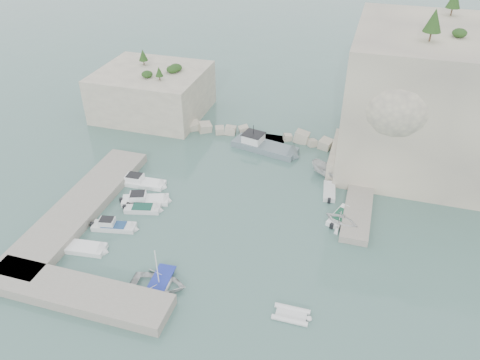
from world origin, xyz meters
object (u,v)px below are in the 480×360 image
(motorboat_c, at_px, (143,211))
(tender_east_d, at_px, (328,177))
(inflatable_dinghy, at_px, (291,316))
(rowboat, at_px, (160,286))
(tender_east_b, at_px, (340,218))
(motorboat_d, at_px, (115,229))
(work_boat, at_px, (265,150))
(motorboat_a, at_px, (142,185))
(motorboat_e, at_px, (86,250))
(tender_east_a, at_px, (341,226))
(motorboat_b, at_px, (146,202))
(tender_east_c, at_px, (329,193))

(motorboat_c, height_order, tender_east_d, tender_east_d)
(inflatable_dinghy, distance_m, tender_east_d, 23.15)
(rowboat, relative_size, tender_east_b, 1.15)
(motorboat_d, relative_size, work_boat, 0.51)
(motorboat_a, bearing_deg, motorboat_e, -93.07)
(inflatable_dinghy, xyz_separation_m, work_boat, (-9.32, 27.55, 0.00))
(tender_east_a, bearing_deg, motorboat_c, 121.08)
(motorboat_c, bearing_deg, tender_east_b, -0.75)
(motorboat_b, bearing_deg, tender_east_a, -13.61)
(tender_east_a, height_order, tender_east_c, tender_east_a)
(inflatable_dinghy, distance_m, tender_east_b, 15.30)
(inflatable_dinghy, bearing_deg, tender_east_c, 87.60)
(motorboat_e, bearing_deg, tender_east_b, 21.13)
(tender_east_c, bearing_deg, work_boat, 44.94)
(tender_east_d, bearing_deg, rowboat, -178.64)
(motorboat_e, bearing_deg, tender_east_d, 37.03)
(motorboat_a, xyz_separation_m, motorboat_e, (-0.10, -12.53, 0.00))
(tender_east_b, bearing_deg, rowboat, 154.85)
(inflatable_dinghy, distance_m, tender_east_c, 19.67)
(motorboat_e, height_order, inflatable_dinghy, motorboat_e)
(motorboat_e, distance_m, inflatable_dinghy, 22.08)
(motorboat_e, height_order, tender_east_d, tender_east_d)
(tender_east_a, bearing_deg, motorboat_d, 129.26)
(tender_east_c, xyz_separation_m, tender_east_d, (-0.65, 3.49, 0.00))
(inflatable_dinghy, height_order, tender_east_a, tender_east_a)
(tender_east_b, bearing_deg, motorboat_b, 118.61)
(work_boat, bearing_deg, motorboat_b, -110.94)
(inflatable_dinghy, xyz_separation_m, tender_east_c, (0.70, 19.66, 0.00))
(motorboat_a, distance_m, motorboat_d, 8.66)
(tender_east_b, bearing_deg, motorboat_a, 110.38)
(inflatable_dinghy, bearing_deg, rowboat, -179.80)
(motorboat_b, xyz_separation_m, tender_east_a, (22.54, 2.16, 0.00))
(tender_east_b, bearing_deg, motorboat_e, 137.29)
(motorboat_c, relative_size, tender_east_c, 1.02)
(motorboat_b, distance_m, motorboat_c, 1.61)
(tender_east_b, relative_size, work_boat, 0.45)
(motorboat_d, distance_m, motorboat_e, 4.08)
(motorboat_d, relative_size, tender_east_a, 1.36)
(motorboat_e, relative_size, tender_east_b, 1.00)
(tender_east_a, xyz_separation_m, tender_east_b, (-0.19, 1.33, 0.00))
(motorboat_a, height_order, motorboat_b, same)
(tender_east_a, distance_m, tender_east_b, 1.35)
(motorboat_d, distance_m, tender_east_c, 25.42)
(rowboat, bearing_deg, tender_east_c, -36.96)
(motorboat_a, xyz_separation_m, motorboat_d, (1.01, -8.60, 0.00))
(motorboat_d, height_order, rowboat, motorboat_d)
(motorboat_b, distance_m, motorboat_d, 5.49)
(rowboat, distance_m, work_boat, 27.86)
(rowboat, bearing_deg, motorboat_a, 28.80)
(motorboat_c, xyz_separation_m, tender_east_c, (20.07, 9.63, 0.00))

